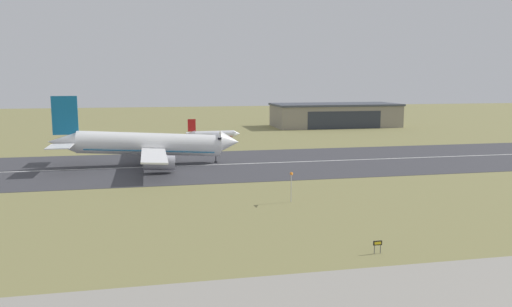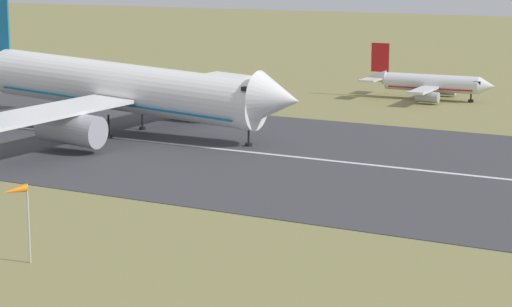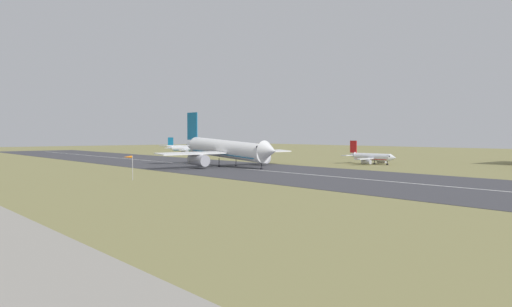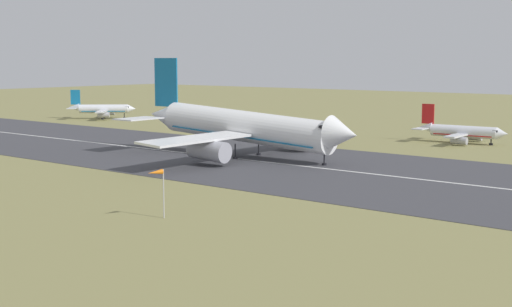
{
  "view_description": "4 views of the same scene",
  "coord_description": "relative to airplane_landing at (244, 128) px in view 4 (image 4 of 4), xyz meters",
  "views": [
    {
      "loc": [
        -10.92,
        -23.14,
        23.47
      ],
      "look_at": [
        13.23,
        93.61,
        5.45
      ],
      "focal_mm": 35.0,
      "sensor_mm": 36.0,
      "label": 1
    },
    {
      "loc": [
        62.24,
        14.09,
        21.53
      ],
      "look_at": [
        13.98,
        101.13,
        2.11
      ],
      "focal_mm": 70.0,
      "sensor_mm": 36.0,
      "label": 2
    },
    {
      "loc": [
        123.71,
        14.09,
        10.92
      ],
      "look_at": [
        15.83,
        103.43,
        5.5
      ],
      "focal_mm": 35.0,
      "sensor_mm": 36.0,
      "label": 3
    },
    {
      "loc": [
        74.52,
        9.21,
        18.51
      ],
      "look_at": [
        4.83,
        95.98,
        3.89
      ],
      "focal_mm": 50.0,
      "sensor_mm": 36.0,
      "label": 4
    }
  ],
  "objects": [
    {
      "name": "ground_plane",
      "position": [
        12.28,
        -58.38,
        -5.69
      ],
      "size": [
        681.98,
        681.98,
        0.0
      ],
      "primitive_type": "plane",
      "color": "olive"
    },
    {
      "name": "airplane_parked_west",
      "position": [
        23.43,
        48.26,
        -3.15
      ],
      "size": [
        20.51,
        19.55,
        8.53
      ],
      "color": "silver",
      "rests_on": "ground_plane"
    },
    {
      "name": "runway_centreline",
      "position": [
        12.28,
        -3.04,
        -5.63
      ],
      "size": [
        397.79,
        0.7,
        0.01
      ],
      "primitive_type": "cube",
      "color": "silver",
      "rests_on": "runway_strip"
    },
    {
      "name": "windsock_pole",
      "position": [
        26.62,
        -48.09,
        -0.48
      ],
      "size": [
        0.9,
        2.22,
        5.88
      ],
      "color": "#B7B7BC",
      "rests_on": "ground_plane"
    },
    {
      "name": "airplane_landing",
      "position": [
        0.0,
        0.0,
        0.0
      ],
      "size": [
        50.79,
        52.9,
        18.95
      ],
      "color": "white",
      "rests_on": "ground_plane"
    },
    {
      "name": "airplane_parked_centre",
      "position": [
        -92.32,
        40.83,
        -2.59
      ],
      "size": [
        20.03,
        19.84,
        9.22
      ],
      "color": "silver",
      "rests_on": "ground_plane"
    },
    {
      "name": "runway_strip",
      "position": [
        12.28,
        -3.04,
        -5.66
      ],
      "size": [
        441.98,
        49.61,
        0.06
      ],
      "primitive_type": "cube",
      "color": "#3D3D42",
      "rests_on": "ground_plane"
    }
  ]
}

